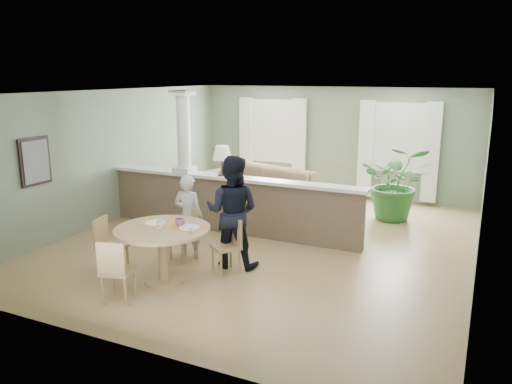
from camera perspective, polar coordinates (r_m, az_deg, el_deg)
The scene contains 12 objects.
ground at distance 9.22m, azimuth 1.40°, elevation -5.65°, with size 8.00×8.00×0.00m, color tan.
room_shell at distance 9.38m, azimuth 2.85°, elevation 6.05°, with size 7.02×8.02×2.71m.
pony_wall at distance 9.61m, azimuth -3.49°, elevation -0.49°, with size 5.32×0.38×2.70m.
sofa at distance 11.11m, azimuth -0.35°, elevation 0.30°, with size 3.36×1.31×0.98m, color olive.
houseplant at distance 10.79m, azimuth 15.78°, elevation 1.02°, with size 1.43×1.24×1.58m, color #286127.
dining_table at distance 7.40m, azimuth -10.54°, elevation -5.31°, with size 1.38×1.38×0.94m.
chair_far_boy at distance 8.32m, azimuth -7.93°, elevation -4.51°, with size 0.49×0.49×0.85m.
chair_far_man at distance 7.72m, azimuth -3.01°, elevation -5.80°, with size 0.54×0.54×0.86m.
chair_near at distance 6.94m, azimuth -15.77°, elevation -8.42°, with size 0.49×0.49×0.89m.
chair_side at distance 7.99m, azimuth -16.57°, elevation -5.61°, with size 0.46×0.46×0.87m.
child_person at distance 8.37m, azimuth -7.72°, elevation -2.74°, with size 0.51×0.33×1.40m, color #ACACB1.
man_person at distance 7.84m, azimuth -2.73°, elevation -2.27°, with size 0.87×0.68×1.79m, color black.
Camera 1 is at (3.49, -7.99, 3.01)m, focal length 35.00 mm.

